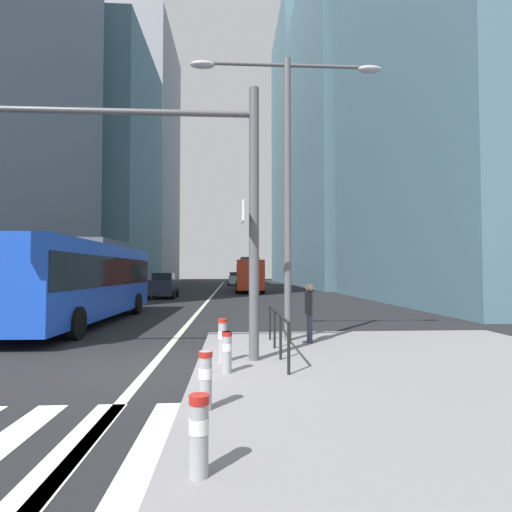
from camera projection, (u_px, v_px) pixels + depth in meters
ground_plane at (208, 301)px, 28.66m from camera, size 160.00×160.00×0.00m
median_island at (422, 372)px, 8.02m from camera, size 9.00×10.00×0.15m
lane_centre_line at (215, 293)px, 38.64m from camera, size 0.20×80.00×0.01m
office_tower_left_mid at (97, 167)px, 52.90m from camera, size 13.36×19.36×31.19m
office_tower_left_far at (142, 159)px, 78.69m from camera, size 11.85×22.81×47.73m
office_tower_right_mid at (349, 125)px, 53.48m from camera, size 12.10×23.50×42.59m
office_tower_right_far at (311, 151)px, 79.52m from camera, size 13.26×24.09×51.30m
city_bus_blue_oncoming at (83, 277)px, 15.97m from camera, size 2.83×11.44×3.40m
city_bus_red_receding at (249, 273)px, 41.34m from camera, size 2.77×10.88×3.40m
car_oncoming_mid at (163, 285)px, 31.42m from camera, size 2.17×4.45×1.94m
car_receding_near at (235, 279)px, 59.46m from camera, size 2.05×4.44×1.94m
traffic_signal_gantry at (145, 175)px, 8.81m from camera, size 6.97×0.65×6.00m
street_lamp_post at (287, 158)px, 11.49m from camera, size 5.50×0.32×8.00m
bollard_front at (199, 431)px, 3.82m from camera, size 0.20×0.20×0.76m
bollard_left at (205, 377)px, 5.67m from camera, size 0.20×0.20×0.81m
bollard_right at (227, 350)px, 7.73m from camera, size 0.20×0.20×0.77m
bollard_back at (223, 338)px, 8.62m from camera, size 0.20×0.20×0.91m
pedestrian_railing at (277, 323)px, 9.53m from camera, size 0.06×3.94×0.98m
pedestrian_waiting at (310, 310)px, 11.01m from camera, size 0.31×0.42×1.58m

